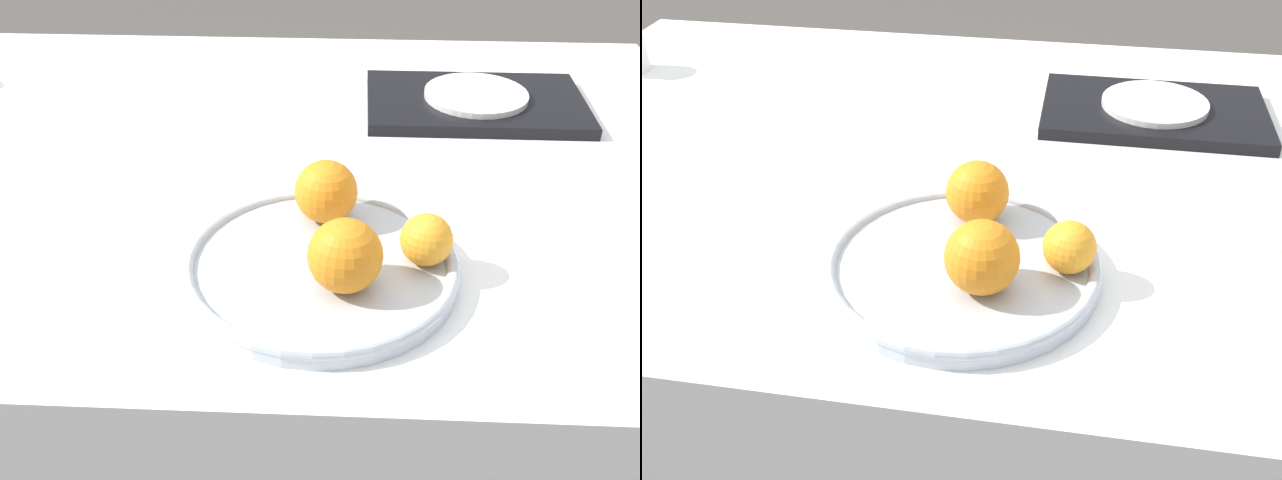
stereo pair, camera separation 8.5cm
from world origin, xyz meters
The scene contains 8 objects.
table centered at (0.00, 0.00, 0.39)m, with size 1.42×1.03×0.78m.
fruit_platter centered at (0.10, -0.30, 0.79)m, with size 0.32×0.32×0.03m.
orange_0 centered at (0.13, -0.34, 0.84)m, with size 0.08×0.08×0.08m.
orange_1 centered at (0.11, -0.20, 0.84)m, with size 0.08×0.08×0.08m.
orange_2 centered at (0.23, -0.29, 0.83)m, with size 0.06×0.06×0.06m.
serving_tray centered at (0.34, 0.18, 0.79)m, with size 0.36×0.23×0.02m.
side_plate centered at (0.34, 0.18, 0.80)m, with size 0.17×0.17×0.01m.
napkin centered at (0.50, -0.12, 0.78)m, with size 0.11×0.14×0.01m.
Camera 1 is at (0.14, -1.00, 1.31)m, focal length 42.00 mm.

